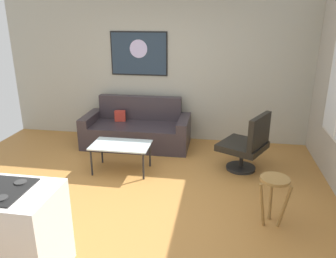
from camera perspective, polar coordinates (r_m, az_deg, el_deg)
ground at (r=4.59m, az=-4.63°, el=-12.07°), size 6.40×6.40×0.04m
back_wall at (r=6.37m, az=0.32°, el=10.53°), size 6.40×0.05×2.80m
couch at (r=6.25m, az=-5.33°, el=-0.25°), size 1.95×0.87×0.87m
coffee_table at (r=5.21m, az=-8.05°, el=-3.02°), size 0.90×0.54×0.45m
armchair at (r=5.29m, az=13.45°, el=-2.51°), size 0.87×0.88×0.93m
bar_stool at (r=4.04m, az=17.68°, el=-9.55°), size 0.38×0.38×0.60m
wall_painting at (r=6.42m, az=-5.01°, el=12.72°), size 1.09×0.03×0.81m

